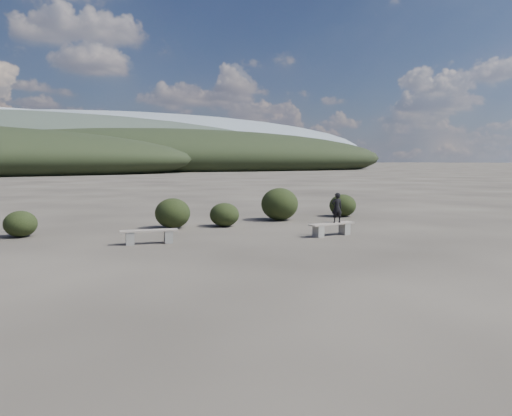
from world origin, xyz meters
TOP-DOWN VIEW (x-y plane):
  - ground at (0.00, 0.00)m, footprint 1200.00×1200.00m
  - bench_left at (-2.39, 5.56)m, footprint 1.65×0.61m
  - bench_right at (3.15, 4.43)m, footprint 1.64×0.47m
  - seated_person at (3.35, 4.44)m, footprint 0.39×0.30m
  - shrub_a at (-5.58, 8.71)m, footprint 1.00×1.00m
  - shrub_b at (-0.74, 8.49)m, footprint 1.23×1.23m
  - shrub_c at (1.07, 8.08)m, footprint 1.07×1.07m
  - shrub_d at (3.80, 8.81)m, footprint 1.48×1.48m
  - shrub_e at (6.87, 8.73)m, footprint 1.13×1.13m

SIDE VIEW (x-z plane):
  - ground at x=0.00m, z-range 0.00..0.00m
  - bench_left at x=-2.39m, z-range 0.04..0.45m
  - bench_right at x=3.15m, z-range 0.04..0.45m
  - shrub_a at x=-5.58m, z-range 0.00..0.82m
  - shrub_c at x=1.07m, z-range 0.00..0.85m
  - shrub_e at x=6.87m, z-range 0.00..0.95m
  - shrub_b at x=-0.74m, z-range 0.00..1.06m
  - shrub_d at x=3.80m, z-range 0.00..1.29m
  - seated_person at x=3.35m, z-range 0.40..1.36m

